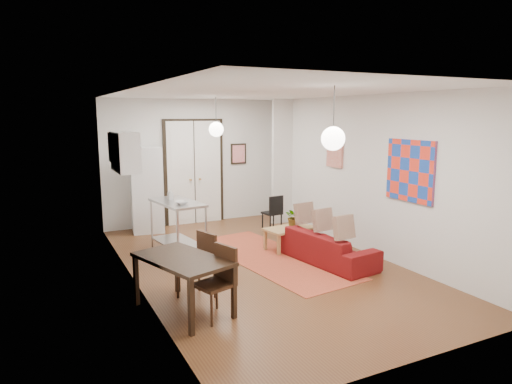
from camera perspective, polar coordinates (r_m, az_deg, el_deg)
name	(u,v)px	position (r m, az deg, el deg)	size (l,w,h in m)	color
floor	(261,265)	(7.93, 0.57, -9.06)	(7.00, 7.00, 0.00)	brown
ceiling	(261,92)	(7.52, 0.61, 12.35)	(4.20, 7.00, 0.02)	white
wall_back	(193,162)	(10.81, -7.83, 3.74)	(4.20, 0.02, 2.90)	silver
wall_front	(421,227)	(4.79, 19.90, -4.14)	(4.20, 0.02, 2.90)	silver
wall_left	(133,190)	(6.91, -15.13, 0.20)	(0.02, 7.00, 2.90)	silver
wall_right	(361,174)	(8.74, 12.98, 2.20)	(0.02, 7.00, 2.90)	silver
double_doors	(194,173)	(10.79, -7.73, 2.40)	(1.44, 0.06, 2.50)	white
stub_partition	(282,162)	(10.69, 3.27, 3.75)	(0.50, 0.10, 2.90)	silver
wall_cabinet	(125,152)	(8.36, -16.08, 4.85)	(0.35, 1.00, 0.70)	white
painting_popart	(410,171)	(7.78, 18.71, 2.53)	(0.05, 1.00, 1.00)	red
painting_abstract	(335,152)	(9.32, 9.83, 4.92)	(0.05, 0.50, 0.60)	beige
poster_back	(239,154)	(11.18, -2.19, 4.79)	(0.40, 0.03, 0.50)	red
print_left	(111,147)	(8.82, -17.64, 5.33)	(0.03, 0.44, 0.54)	#915B3C
pendant_back	(216,129)	(9.35, -5.00, 7.81)	(0.30, 0.30, 0.80)	white
pendant_front	(333,138)	(5.81, 9.61, 6.62)	(0.30, 0.30, 0.80)	white
kilim_rug	(271,258)	(8.29, 1.91, -8.19)	(1.34, 3.58, 0.01)	#BB462E
sofa	(327,247)	(8.08, 8.84, -6.78)	(1.89, 0.74, 0.55)	maroon
coffee_table	(290,230)	(8.76, 4.22, -4.80)	(1.01, 0.66, 0.42)	tan
potted_plant	(294,217)	(8.75, 4.80, -3.08)	(0.32, 0.37, 0.41)	#3E6A30
kitchen_counter	(178,219)	(8.57, -9.78, -3.35)	(0.80, 1.34, 0.97)	#AAADAF
bowl	(182,203)	(8.21, -9.26, -1.32)	(0.23, 0.23, 0.06)	beige
soap_bottle	(170,194)	(8.71, -10.65, -0.26)	(0.09, 0.09, 0.20)	#4F98AC
fridge	(147,190)	(10.22, -13.51, 0.27)	(0.65, 0.65, 1.85)	white
dining_table	(183,263)	(6.02, -9.15, -8.80)	(1.13, 1.50, 0.73)	black
dining_chair_near	(194,260)	(6.54, -7.80, -8.43)	(0.54, 0.67, 0.91)	#331B10
dining_chair_far	(211,276)	(5.92, -5.60, -10.36)	(0.54, 0.67, 0.91)	#331B10
black_side_chair	(270,209)	(10.19, 1.81, -2.17)	(0.40, 0.40, 0.79)	black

